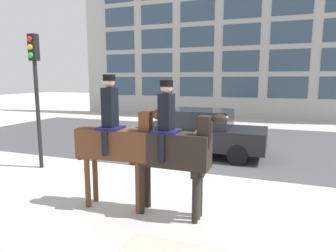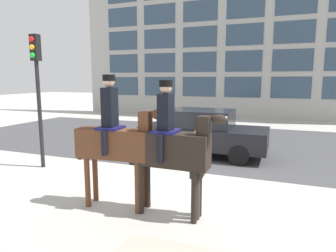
% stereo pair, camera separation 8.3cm
% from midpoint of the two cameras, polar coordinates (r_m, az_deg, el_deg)
% --- Properties ---
extents(ground_plane, '(80.00, 80.00, 0.00)m').
position_cam_midpoint_polar(ground_plane, '(8.09, 1.47, -9.59)').
color(ground_plane, '#B2AFA8').
extents(road_surface, '(23.24, 8.50, 0.01)m').
position_cam_midpoint_polar(road_surface, '(12.53, 8.48, -2.96)').
color(road_surface, '#444447').
rests_on(road_surface, ground_plane).
extents(mounted_horse_lead, '(1.97, 0.65, 2.66)m').
position_cam_midpoint_polar(mounted_horse_lead, '(5.97, -10.22, -2.65)').
color(mounted_horse_lead, '#59331E').
rests_on(mounted_horse_lead, ground_plane).
extents(mounted_horse_companion, '(1.89, 0.65, 2.55)m').
position_cam_midpoint_polar(mounted_horse_companion, '(5.54, 0.28, -3.87)').
color(mounted_horse_companion, black).
rests_on(mounted_horse_companion, ground_plane).
extents(pedestrian_bystander, '(0.82, 0.47, 1.68)m').
position_cam_midpoint_polar(pedestrian_bystander, '(5.56, 5.23, -7.71)').
color(pedestrian_bystander, '#332D28').
rests_on(pedestrian_bystander, ground_plane).
extents(street_car_near_lane, '(4.16, 1.89, 1.55)m').
position_cam_midpoint_polar(street_car_near_lane, '(10.20, 6.20, -1.16)').
color(street_car_near_lane, black).
rests_on(street_car_near_lane, ground_plane).
extents(traffic_light, '(0.24, 0.29, 3.79)m').
position_cam_midpoint_polar(traffic_light, '(9.28, -24.19, 8.09)').
color(traffic_light, black).
rests_on(traffic_light, ground_plane).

